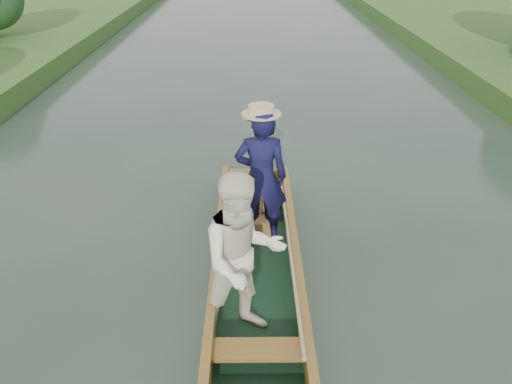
{
  "coord_description": "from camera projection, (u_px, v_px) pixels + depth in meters",
  "views": [
    {
      "loc": [
        -0.06,
        -5.33,
        4.1
      ],
      "look_at": [
        0.0,
        0.6,
        0.95
      ],
      "focal_mm": 35.0,
      "sensor_mm": 36.0,
      "label": 1
    }
  ],
  "objects": [
    {
      "name": "punt",
      "position": [
        252.0,
        236.0,
        6.07
      ],
      "size": [
        1.29,
        5.0,
        2.08
      ],
      "color": "black",
      "rests_on": "ground"
    },
    {
      "name": "trees_far",
      "position": [
        318.0,
        2.0,
        11.82
      ],
      "size": [
        22.8,
        12.82,
        4.59
      ],
      "color": "#47331E",
      "rests_on": "ground"
    },
    {
      "name": "ground",
      "position": [
        256.0,
        276.0,
        6.63
      ],
      "size": [
        120.0,
        120.0,
        0.0
      ],
      "primitive_type": "plane",
      "color": "#283D30",
      "rests_on": "ground"
    }
  ]
}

